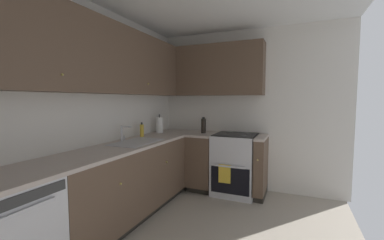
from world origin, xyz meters
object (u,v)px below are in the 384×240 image
at_px(soap_bottle, 142,130).
at_px(oil_bottle, 204,126).
at_px(oven_range, 235,163).
at_px(paper_towel_roll, 160,125).

bearing_deg(soap_bottle, oil_bottle, -43.71).
relative_size(oven_range, paper_towel_roll, 3.44).
bearing_deg(soap_bottle, oven_range, -58.64).
height_order(paper_towel_roll, oil_bottle, paper_towel_roll).
distance_m(oven_range, oil_bottle, 0.76).
bearing_deg(oil_bottle, oven_range, -87.93).
bearing_deg(paper_towel_roll, oven_range, -77.18).
relative_size(paper_towel_roll, oil_bottle, 1.21).
distance_m(soap_bottle, paper_towel_roll, 0.46).
distance_m(paper_towel_roll, oil_bottle, 0.69).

